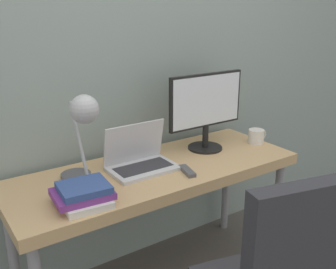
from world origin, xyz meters
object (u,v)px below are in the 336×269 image
Objects in this scene: book_stack at (84,194)px; laptop at (140,160)px; desk_lamp at (83,121)px; mug at (256,136)px; monitor at (206,107)px.

laptop is at bearing 26.35° from book_stack.
book_stack is at bearing -117.92° from desk_lamp.
laptop is at bearing 9.41° from desk_lamp.
laptop is 0.80m from mug.
monitor is 0.40m from mug.
book_stack is (-0.86, -0.24, -0.21)m from monitor.
desk_lamp is 1.15m from mug.
desk_lamp reaches higher than monitor.
desk_lamp is (-0.32, -0.05, 0.28)m from laptop.
book_stack is (-0.08, -0.14, -0.28)m from desk_lamp.
laptop is at bearing 175.86° from mug.
desk_lamp is at bearing 62.08° from book_stack.
monitor is at bearing 162.89° from mug.
monitor reaches higher than laptop.
laptop reaches higher than book_stack.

